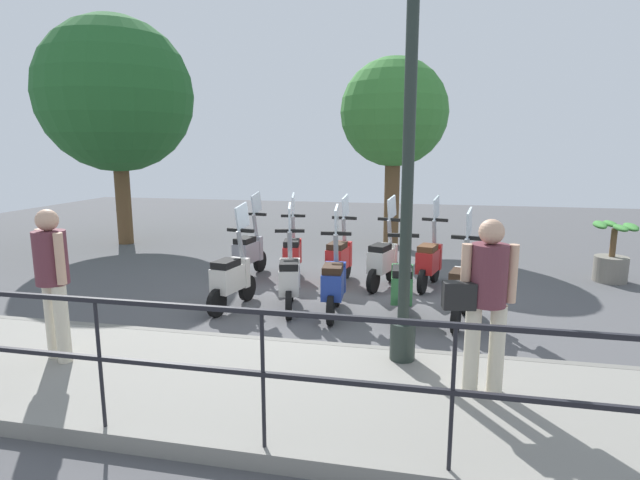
{
  "coord_description": "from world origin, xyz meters",
  "views": [
    {
      "loc": [
        -7.42,
        -1.1,
        2.34
      ],
      "look_at": [
        0.2,
        0.5,
        0.9
      ],
      "focal_mm": 28.0,
      "sensor_mm": 36.0,
      "label": 1
    }
  ],
  "objects_px": {
    "lamp_post_near": "(408,181)",
    "scooter_near_1": "(402,285)",
    "scooter_near_0": "(462,289)",
    "scooter_near_4": "(232,277)",
    "pedestrian_with_bag": "(485,293)",
    "scooter_far_2": "(339,257)",
    "potted_palm": "(612,257)",
    "tree_large": "(116,96)",
    "scooter_near_3": "(290,278)",
    "scooter_far_3": "(292,254)",
    "tree_distant": "(394,114)",
    "scooter_far_4": "(249,251)",
    "scooter_far_1": "(383,259)",
    "scooter_near_2": "(334,282)",
    "scooter_far_0": "(429,260)",
    "pedestrian_distant": "(52,273)"
  },
  "relations": [
    {
      "from": "lamp_post_near",
      "to": "scooter_near_1",
      "type": "xyz_separation_m",
      "value": [
        1.71,
        0.09,
        -1.54
      ]
    },
    {
      "from": "scooter_near_0",
      "to": "scooter_near_4",
      "type": "distance_m",
      "value": 3.26
    },
    {
      "from": "pedestrian_with_bag",
      "to": "scooter_far_2",
      "type": "distance_m",
      "value": 4.37
    },
    {
      "from": "potted_palm",
      "to": "scooter_near_1",
      "type": "xyz_separation_m",
      "value": [
        -2.75,
        3.54,
        0.04
      ]
    },
    {
      "from": "tree_large",
      "to": "scooter_near_4",
      "type": "distance_m",
      "value": 6.93
    },
    {
      "from": "scooter_near_3",
      "to": "scooter_far_3",
      "type": "relative_size",
      "value": 1.0
    },
    {
      "from": "lamp_post_near",
      "to": "tree_distant",
      "type": "xyz_separation_m",
      "value": [
        7.03,
        0.6,
        1.1
      ]
    },
    {
      "from": "lamp_post_near",
      "to": "scooter_far_4",
      "type": "bearing_deg",
      "value": 40.43
    },
    {
      "from": "scooter_far_4",
      "to": "scooter_far_1",
      "type": "bearing_deg",
      "value": -85.79
    },
    {
      "from": "scooter_near_4",
      "to": "scooter_far_2",
      "type": "bearing_deg",
      "value": -28.17
    },
    {
      "from": "scooter_near_4",
      "to": "scooter_near_2",
      "type": "bearing_deg",
      "value": -78.58
    },
    {
      "from": "tree_distant",
      "to": "scooter_near_0",
      "type": "relative_size",
      "value": 2.86
    },
    {
      "from": "pedestrian_with_bag",
      "to": "scooter_near_4",
      "type": "height_order",
      "value": "pedestrian_with_bag"
    },
    {
      "from": "lamp_post_near",
      "to": "scooter_far_0",
      "type": "xyz_separation_m",
      "value": [
        3.39,
        -0.29,
        -1.54
      ]
    },
    {
      "from": "tree_distant",
      "to": "scooter_far_3",
      "type": "bearing_deg",
      "value": 157.74
    },
    {
      "from": "scooter_near_0",
      "to": "scooter_near_2",
      "type": "distance_m",
      "value": 1.75
    },
    {
      "from": "scooter_far_0",
      "to": "scooter_far_2",
      "type": "relative_size",
      "value": 1.0
    },
    {
      "from": "scooter_far_0",
      "to": "scooter_far_2",
      "type": "distance_m",
      "value": 1.52
    },
    {
      "from": "scooter_far_3",
      "to": "pedestrian_distant",
      "type": "bearing_deg",
      "value": 150.41
    },
    {
      "from": "tree_distant",
      "to": "scooter_far_3",
      "type": "xyz_separation_m",
      "value": [
        -3.66,
        1.5,
        -2.63
      ]
    },
    {
      "from": "scooter_far_0",
      "to": "lamp_post_near",
      "type": "bearing_deg",
      "value": -170.19
    },
    {
      "from": "tree_distant",
      "to": "scooter_near_1",
      "type": "height_order",
      "value": "tree_distant"
    },
    {
      "from": "scooter_far_0",
      "to": "pedestrian_with_bag",
      "type": "bearing_deg",
      "value": -158.99
    },
    {
      "from": "scooter_far_1",
      "to": "potted_palm",
      "type": "bearing_deg",
      "value": -55.29
    },
    {
      "from": "scooter_near_3",
      "to": "scooter_near_4",
      "type": "distance_m",
      "value": 0.85
    },
    {
      "from": "scooter_near_2",
      "to": "scooter_far_3",
      "type": "distance_m",
      "value": 2.01
    },
    {
      "from": "lamp_post_near",
      "to": "scooter_far_1",
      "type": "xyz_separation_m",
      "value": [
        3.26,
        0.48,
        -1.54
      ]
    },
    {
      "from": "scooter_far_2",
      "to": "potted_palm",
      "type": "bearing_deg",
      "value": -68.47
    },
    {
      "from": "potted_palm",
      "to": "scooter_far_0",
      "type": "height_order",
      "value": "scooter_far_0"
    },
    {
      "from": "scooter_far_2",
      "to": "scooter_far_4",
      "type": "distance_m",
      "value": 1.72
    },
    {
      "from": "scooter_near_2",
      "to": "lamp_post_near",
      "type": "bearing_deg",
      "value": -152.33
    },
    {
      "from": "pedestrian_with_bag",
      "to": "scooter_far_0",
      "type": "height_order",
      "value": "pedestrian_with_bag"
    },
    {
      "from": "lamp_post_near",
      "to": "scooter_far_0",
      "type": "distance_m",
      "value": 3.73
    },
    {
      "from": "scooter_near_2",
      "to": "scooter_far_0",
      "type": "distance_m",
      "value": 2.18
    },
    {
      "from": "scooter_near_4",
      "to": "tree_large",
      "type": "bearing_deg",
      "value": 57.27
    },
    {
      "from": "tree_large",
      "to": "potted_palm",
      "type": "relative_size",
      "value": 5.07
    },
    {
      "from": "pedestrian_distant",
      "to": "scooter_far_1",
      "type": "bearing_deg",
      "value": 168.73
    },
    {
      "from": "potted_palm",
      "to": "scooter_far_4",
      "type": "bearing_deg",
      "value": 98.99
    },
    {
      "from": "scooter_near_0",
      "to": "tree_distant",
      "type": "bearing_deg",
      "value": 26.51
    },
    {
      "from": "scooter_near_0",
      "to": "scooter_near_1",
      "type": "distance_m",
      "value": 0.8
    },
    {
      "from": "lamp_post_near",
      "to": "scooter_near_4",
      "type": "distance_m",
      "value": 3.41
    },
    {
      "from": "scooter_near_1",
      "to": "scooter_far_1",
      "type": "xyz_separation_m",
      "value": [
        1.55,
        0.38,
        0.0
      ]
    },
    {
      "from": "pedestrian_with_bag",
      "to": "scooter_far_2",
      "type": "relative_size",
      "value": 1.03
    },
    {
      "from": "tree_large",
      "to": "scooter_near_2",
      "type": "bearing_deg",
      "value": -125.25
    },
    {
      "from": "scooter_far_1",
      "to": "scooter_far_3",
      "type": "bearing_deg",
      "value": 103.73
    },
    {
      "from": "pedestrian_distant",
      "to": "tree_distant",
      "type": "xyz_separation_m",
      "value": [
        7.77,
        -2.93,
        2.04
      ]
    },
    {
      "from": "lamp_post_near",
      "to": "pedestrian_with_bag",
      "type": "relative_size",
      "value": 2.66
    },
    {
      "from": "lamp_post_near",
      "to": "scooter_far_0",
      "type": "bearing_deg",
      "value": -4.9
    },
    {
      "from": "pedestrian_with_bag",
      "to": "scooter_near_0",
      "type": "relative_size",
      "value": 1.03
    },
    {
      "from": "lamp_post_near",
      "to": "scooter_far_4",
      "type": "distance_m",
      "value": 4.79
    }
  ]
}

